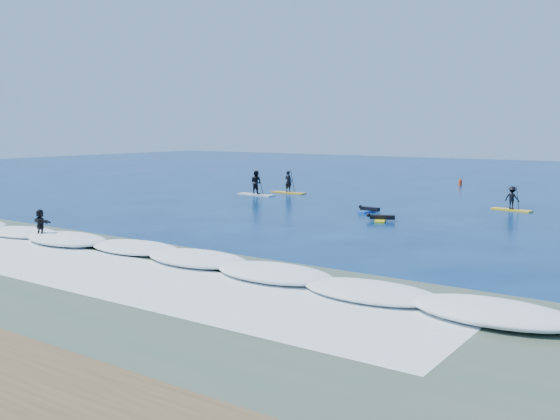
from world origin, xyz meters
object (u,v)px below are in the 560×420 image
Objects in this scene: sup_paddler_center at (256,185)px; prone_paddler_far at (369,210)px; sup_paddler_right at (512,200)px; wave_surfer at (41,225)px; sup_paddler_left at (288,185)px; marker_buoy at (460,182)px; prone_paddler_near at (381,218)px.

prone_paddler_far is at bearing -14.74° from sup_paddler_center.
wave_surfer is at bearing -110.72° from sup_paddler_right.
sup_paddler_center is 19.55m from sup_paddler_right.
sup_paddler_center is 22.57m from wave_surfer.
sup_paddler_right is (18.17, -0.52, 0.04)m from sup_paddler_left.
sup_paddler_center is 1.23× the size of sup_paddler_right.
sup_paddler_left is at bearing 63.60° from prone_paddler_far.
marker_buoy reaches higher than prone_paddler_far.
sup_paddler_left reaches higher than marker_buoy.
prone_paddler_far is 2.55× the size of marker_buoy.
marker_buoy is (9.42, 14.80, -0.34)m from sup_paddler_left.
sup_paddler_right is at bearing -51.10° from prone_paddler_near.
sup_paddler_right is at bearing -46.53° from prone_paddler_far.
prone_paddler_near is 2.83× the size of marker_buoy.
sup_paddler_right is at bearing 57.45° from wave_surfer.
sup_paddler_left is 1.43× the size of prone_paddler_near.
sup_paddler_right reaches higher than wave_surfer.
marker_buoy is (-3.70, 24.36, 0.18)m from prone_paddler_near.
prone_paddler_near is at bearing -81.36° from marker_buoy.
sup_paddler_center is 15.90m from prone_paddler_near.
sup_paddler_center is at bearing 42.90° from prone_paddler_near.
sup_paddler_center is at bearing -121.24° from marker_buoy.
sup_paddler_left is 1.59× the size of prone_paddler_far.
sup_paddler_center is 1.70× the size of wave_surfer.
prone_paddler_near is 24.64m from marker_buoy.
marker_buoy is at bearing 131.26° from sup_paddler_right.
sup_paddler_right is at bearing 8.99° from sup_paddler_center.
sup_paddler_left is at bearing 68.12° from sup_paddler_center.
sup_paddler_left is 12.57m from prone_paddler_far.
wave_surfer is (2.70, -25.01, 0.13)m from sup_paddler_left.
wave_surfer is (-10.41, -15.46, 0.65)m from prone_paddler_near.
prone_paddler_near is (13.12, -9.55, -0.53)m from sup_paddler_left.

